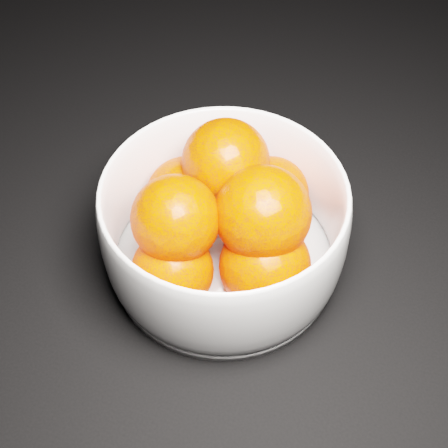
% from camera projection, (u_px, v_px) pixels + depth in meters
% --- Properties ---
extents(bowl, '(0.19, 0.19, 0.09)m').
position_uv_depth(bowl, '(224.00, 228.00, 0.49)').
color(bowl, white).
rests_on(bowl, ground).
extents(orange_pile, '(0.15, 0.16, 0.11)m').
position_uv_depth(orange_pile, '(225.00, 215.00, 0.48)').
color(orange_pile, '#F13200').
rests_on(orange_pile, bowl).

